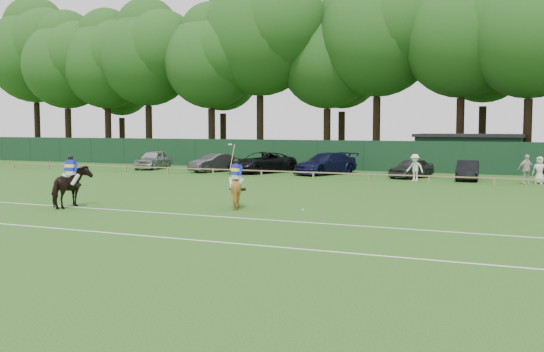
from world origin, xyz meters
The scene contains 20 objects.
ground centered at (0.00, 0.00, 0.00)m, with size 160.00×160.00×0.00m, color #1E4C14.
horse_dark centered at (-7.66, -1.12, 0.94)m, with size 1.01×2.23×1.88m, color black.
horse_chestnut centered at (-0.72, 1.78, 0.84)m, with size 1.35×1.52×1.67m, color brown.
sedan_silver centered at (-19.08, 21.96, 0.80)m, with size 1.89×4.71×1.60m, color #A8ABAD.
sedan_grey centered at (-12.66, 21.11, 0.73)m, with size 1.53×4.40×1.45m, color #2F2F31.
suv_black centered at (-8.71, 21.61, 0.82)m, with size 2.71×5.88×1.63m, color black.
sedan_navy centered at (-3.57, 22.21, 0.82)m, with size 2.30×5.65×1.64m, color #111337.
hatch_grey centered at (3.10, 21.55, 0.69)m, with size 1.64×4.07×1.39m, color #303032.
estate_black centered at (7.00, 21.17, 0.67)m, with size 1.42×4.07×1.34m, color black.
spectator_left centered at (3.86, 19.03, 0.91)m, with size 1.17×0.67×1.81m, color white.
spectator_mid centered at (10.76, 19.55, 0.95)m, with size 1.11×0.46×1.90m, color beige.
spectator_right centered at (11.53, 20.23, 0.88)m, with size 0.86×0.56×1.75m, color white.
rider_dark centered at (-7.66, -1.13, 1.75)m, with size 0.93×0.44×1.41m.
rider_chestnut centered at (-0.73, 1.77, 1.59)m, with size 0.92×0.73×2.05m.
polo_ball centered at (2.39, 2.04, 0.04)m, with size 0.09×0.09×0.09m, color silver.
pitch_lines centered at (0.00, -3.50, 0.01)m, with size 60.00×5.10×0.01m.
pitch_rail centered at (0.00, 18.00, 0.45)m, with size 62.10×0.10×0.50m.
perimeter_fence centered at (0.00, 27.00, 1.25)m, with size 92.08×0.08×2.50m.
utility_shed centered at (6.00, 30.00, 1.54)m, with size 8.40×4.40×3.04m.
tree_row centered at (2.00, 35.00, 0.00)m, with size 96.00×12.00×21.00m, color #26561C, non-canonical shape.
Camera 1 is at (12.34, -23.63, 3.72)m, focal length 42.00 mm.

